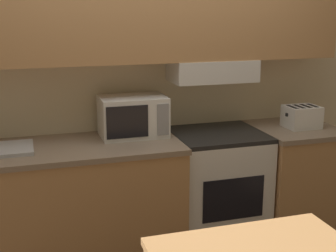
% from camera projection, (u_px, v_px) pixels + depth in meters
% --- Properties ---
extents(ground_plane, '(16.00, 16.00, 0.00)m').
position_uv_depth(ground_plane, '(141.00, 236.00, 3.78)').
color(ground_plane, '#3D2D23').
extents(wall_back, '(5.30, 0.38, 2.55)m').
position_uv_depth(wall_back, '(142.00, 54.00, 3.37)').
color(wall_back, beige).
rests_on(wall_back, ground_plane).
extents(lower_counter_main, '(1.64, 0.66, 0.90)m').
position_uv_depth(lower_counter_main, '(61.00, 210.00, 3.19)').
color(lower_counter_main, tan).
rests_on(lower_counter_main, ground_plane).
extents(lower_counter_right_stub, '(0.61, 0.66, 0.90)m').
position_uv_depth(lower_counter_right_stub, '(292.00, 182.00, 3.70)').
color(lower_counter_right_stub, tan).
rests_on(lower_counter_right_stub, ground_plane).
extents(stove_range, '(0.65, 0.61, 0.90)m').
position_uv_depth(stove_range, '(216.00, 190.00, 3.54)').
color(stove_range, silver).
rests_on(stove_range, ground_plane).
extents(microwave, '(0.46, 0.32, 0.28)m').
position_uv_depth(microwave, '(133.00, 116.00, 3.31)').
color(microwave, silver).
rests_on(microwave, lower_counter_main).
extents(toaster, '(0.26, 0.21, 0.17)m').
position_uv_depth(toaster, '(302.00, 117.00, 3.55)').
color(toaster, silver).
rests_on(toaster, lower_counter_right_stub).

